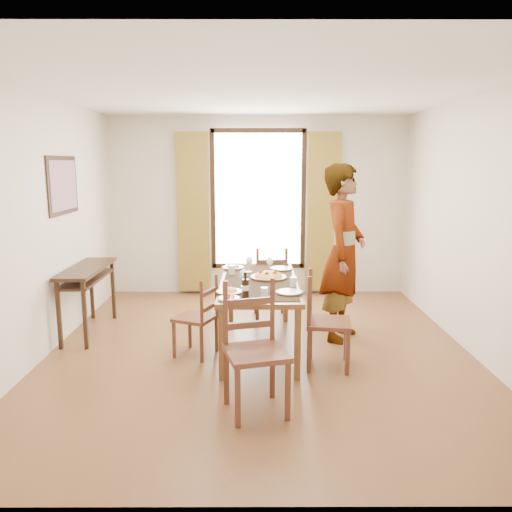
{
  "coord_description": "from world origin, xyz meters",
  "views": [
    {
      "loc": [
        -0.05,
        -5.13,
        2.01
      ],
      "look_at": [
        -0.04,
        0.23,
        1.0
      ],
      "focal_mm": 35.0,
      "sensor_mm": 36.0,
      "label": 1
    }
  ],
  "objects_px": {
    "console_table": "(87,277)",
    "dining_table": "(259,286)",
    "man": "(343,253)",
    "pasta_platter": "(268,274)"
  },
  "relations": [
    {
      "from": "console_table",
      "to": "dining_table",
      "type": "relative_size",
      "value": 0.64
    },
    {
      "from": "console_table",
      "to": "man",
      "type": "bearing_deg",
      "value": -3.47
    },
    {
      "from": "dining_table",
      "to": "pasta_platter",
      "type": "bearing_deg",
      "value": 31.74
    },
    {
      "from": "console_table",
      "to": "pasta_platter",
      "type": "xyz_separation_m",
      "value": [
        2.13,
        -0.4,
        0.12
      ]
    },
    {
      "from": "man",
      "to": "dining_table",
      "type": "bearing_deg",
      "value": 129.58
    },
    {
      "from": "console_table",
      "to": "man",
      "type": "relative_size",
      "value": 0.6
    },
    {
      "from": "dining_table",
      "to": "pasta_platter",
      "type": "xyz_separation_m",
      "value": [
        0.11,
        0.07,
        0.12
      ]
    },
    {
      "from": "dining_table",
      "to": "pasta_platter",
      "type": "relative_size",
      "value": 4.69
    },
    {
      "from": "dining_table",
      "to": "man",
      "type": "relative_size",
      "value": 0.94
    },
    {
      "from": "pasta_platter",
      "to": "dining_table",
      "type": "bearing_deg",
      "value": -148.26
    }
  ]
}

